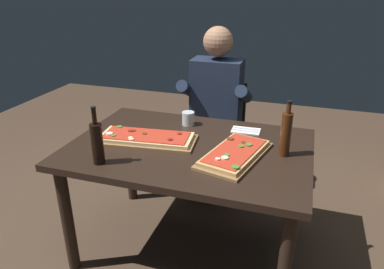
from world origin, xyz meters
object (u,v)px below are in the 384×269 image
Objects in this scene: diner_chair at (218,130)px; tumbler_near_camera at (188,118)px; wine_bottle_dark at (97,142)px; oil_bottle_amber at (286,133)px; pizza_rectangular_front at (146,138)px; pizza_rectangular_left at (235,154)px; dining_table at (189,160)px; seated_diner at (215,106)px.

tumbler_near_camera is at bearing -97.66° from diner_chair.
oil_bottle_amber is at bearing 23.16° from wine_bottle_dark.
pizza_rectangular_front and pizza_rectangular_left have the same top height.
wine_bottle_dark is 3.52× the size of tumbler_near_camera.
oil_bottle_amber is (0.54, 0.04, 0.23)m from dining_table.
pizza_rectangular_left is at bearing -157.12° from oil_bottle_amber.
seated_diner is at bearing 80.23° from tumbler_near_camera.
pizza_rectangular_left is 0.41× the size of seated_diner.
pizza_rectangular_left is at bearing -4.26° from pizza_rectangular_front.
pizza_rectangular_front is 0.79m from seated_diner.
dining_table is at bearing -175.24° from oil_bottle_amber.
tumbler_near_camera is (-0.39, 0.37, 0.03)m from pizza_rectangular_left.
oil_bottle_amber is 0.70m from tumbler_near_camera.
diner_chair is (-0.32, 0.92, -0.27)m from pizza_rectangular_left.
wine_bottle_dark is 1.15m from seated_diner.
oil_bottle_amber is 1.07m from diner_chair.
seated_diner is at bearing 92.86° from dining_table.
tumbler_near_camera is (0.28, 0.66, -0.08)m from wine_bottle_dark.
dining_table is at bearing 4.61° from pizza_rectangular_front.
pizza_rectangular_left is 0.54m from tumbler_near_camera.
pizza_rectangular_left is 0.86m from seated_diner.
diner_chair is at bearing 82.34° from tumbler_near_camera.
tumbler_near_camera is 0.07× the size of seated_diner.
dining_table is 2.27× the size of pizza_rectangular_front.
diner_chair is at bearing 75.29° from pizza_rectangular_front.
tumbler_near_camera is at bearing 157.88° from oil_bottle_amber.
dining_table is 0.31m from pizza_rectangular_left.
oil_bottle_amber is (0.93, 0.40, 0.01)m from wine_bottle_dark.
seated_diner is (-0.57, 0.69, -0.13)m from oil_bottle_amber.
diner_chair reaches higher than tumbler_near_camera.
oil_bottle_amber is 0.91m from seated_diner.
pizza_rectangular_front is 0.82m from oil_bottle_amber.
diner_chair is at bearing 90.00° from seated_diner.
pizza_rectangular_front is at bearing -104.71° from diner_chair.
tumbler_near_camera is (-0.11, 0.31, 0.14)m from dining_table.
pizza_rectangular_front is at bearing -106.92° from seated_diner.
pizza_rectangular_left is 1.01m from diner_chair.
diner_chair is at bearing 73.72° from wine_bottle_dark.
dining_table is 1.61× the size of diner_chair.
diner_chair is at bearing 109.23° from pizza_rectangular_left.
wine_bottle_dark is at bearing -110.31° from pizza_rectangular_front.
oil_bottle_amber reaches higher than dining_table.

